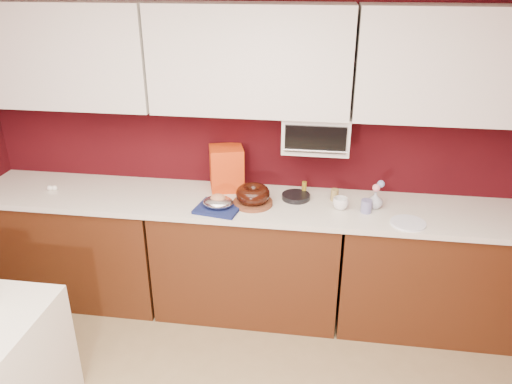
{
  "coord_description": "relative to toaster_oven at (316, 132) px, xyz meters",
  "views": [
    {
      "loc": [
        0.51,
        -1.18,
        2.41
      ],
      "look_at": [
        0.07,
        1.84,
        1.02
      ],
      "focal_mm": 35.0,
      "sensor_mm": 36.0,
      "label": 1
    }
  ],
  "objects": [
    {
      "name": "upper_cabinet_left",
      "position": [
        -1.78,
        -0.02,
        0.48
      ],
      "size": [
        1.31,
        0.33,
        0.7
      ],
      "primitive_type": "cube",
      "color": "white",
      "rests_on": "wall_back"
    },
    {
      "name": "navy_towel",
      "position": [
        -0.63,
        -0.32,
        -0.46
      ],
      "size": [
        0.33,
        0.29,
        0.02
      ],
      "primitive_type": "cube",
      "rotation": [
        0.0,
        0.0,
        -0.17
      ],
      "color": "navy",
      "rests_on": "countertop"
    },
    {
      "name": "toaster_oven_door",
      "position": [
        0.0,
        -0.16,
        0.0
      ],
      "size": [
        0.4,
        0.02,
        0.18
      ],
      "primitive_type": "cube",
      "color": "black",
      "rests_on": "toaster_oven"
    },
    {
      "name": "egg_right",
      "position": [
        -1.92,
        -0.19,
        -0.46
      ],
      "size": [
        0.06,
        0.05,
        0.04
      ],
      "primitive_type": "ellipsoid",
      "rotation": [
        0.0,
        0.0,
        -0.23
      ],
      "color": "white",
      "rests_on": "countertop"
    },
    {
      "name": "roasted_ham",
      "position": [
        -0.63,
        -0.32,
        -0.4
      ],
      "size": [
        0.12,
        0.1,
        0.07
      ],
      "primitive_type": "ellipsoid",
      "rotation": [
        0.0,
        0.0,
        0.12
      ],
      "color": "tan",
      "rests_on": "foil_ham_nest"
    },
    {
      "name": "upper_cabinet_center",
      "position": [
        -0.45,
        -0.02,
        0.48
      ],
      "size": [
        1.31,
        0.33,
        0.7
      ],
      "primitive_type": "cube",
      "color": "white",
      "rests_on": "wall_back"
    },
    {
      "name": "wall_back",
      "position": [
        -0.45,
        0.15,
        -0.12
      ],
      "size": [
        4.0,
        0.02,
        2.5
      ],
      "primitive_type": "cube",
      "color": "#39070C",
      "rests_on": "floor"
    },
    {
      "name": "flower_vase",
      "position": [
        0.42,
        -0.14,
        -0.41
      ],
      "size": [
        0.11,
        0.11,
        0.13
      ],
      "primitive_type": "imported",
      "rotation": [
        0.0,
        0.0,
        -0.35
      ],
      "color": "#ADB8C4",
      "rests_on": "countertop"
    },
    {
      "name": "flower_blue",
      "position": [
        0.45,
        -0.12,
        -0.3
      ],
      "size": [
        0.05,
        0.05,
        0.05
      ],
      "primitive_type": "sphere",
      "color": "#7B8EC6",
      "rests_on": "flower_vase"
    },
    {
      "name": "pandoro_box",
      "position": [
        -0.64,
        0.03,
        -0.31
      ],
      "size": [
        0.29,
        0.27,
        0.32
      ],
      "primitive_type": "cube",
      "rotation": [
        0.0,
        0.0,
        0.29
      ],
      "color": "red",
      "rests_on": "countertop"
    },
    {
      "name": "dark_pan",
      "position": [
        -0.12,
        -0.08,
        -0.46
      ],
      "size": [
        0.24,
        0.24,
        0.03
      ],
      "primitive_type": "cylinder",
      "rotation": [
        0.0,
        0.0,
        0.22
      ],
      "color": "black",
      "rests_on": "countertop"
    },
    {
      "name": "foil_ham_nest",
      "position": [
        -0.63,
        -0.32,
        -0.42
      ],
      "size": [
        0.24,
        0.21,
        0.08
      ],
      "primitive_type": "ellipsoid",
      "rotation": [
        0.0,
        0.0,
        0.22
      ],
      "color": "silver",
      "rests_on": "navy_towel"
    },
    {
      "name": "blue_jar",
      "position": [
        0.36,
        -0.22,
        -0.43
      ],
      "size": [
        0.08,
        0.08,
        0.09
      ],
      "primitive_type": "cylinder",
      "rotation": [
        0.0,
        0.0,
        -0.12
      ],
      "color": "navy",
      "rests_on": "countertop"
    },
    {
      "name": "cake_base",
      "position": [
        -0.41,
        -0.21,
        -0.46
      ],
      "size": [
        0.27,
        0.27,
        0.03
      ],
      "primitive_type": "cylinder",
      "rotation": [
        0.0,
        0.0,
        0.0
      ],
      "color": "brown",
      "rests_on": "countertop"
    },
    {
      "name": "flower_pink",
      "position": [
        0.42,
        -0.14,
        -0.33
      ],
      "size": [
        0.05,
        0.05,
        0.05
      ],
      "primitive_type": "sphere",
      "color": "pink",
      "rests_on": "flower_vase"
    },
    {
      "name": "paper_cup",
      "position": [
        0.15,
        -0.06,
        -0.43
      ],
      "size": [
        0.07,
        0.07,
        0.08
      ],
      "primitive_type": "cylinder",
      "rotation": [
        0.0,
        0.0,
        -0.26
      ],
      "color": "olive",
      "rests_on": "countertop"
    },
    {
      "name": "toaster_oven_handle",
      "position": [
        0.0,
        -0.18,
        -0.07
      ],
      "size": [
        0.42,
        0.02,
        0.02
      ],
      "primitive_type": "cylinder",
      "rotation": [
        0.0,
        1.57,
        0.0
      ],
      "color": "silver",
      "rests_on": "toaster_oven"
    },
    {
      "name": "amber_bottle",
      "position": [
        -0.07,
        0.01,
        -0.43
      ],
      "size": [
        0.04,
        0.04,
        0.1
      ],
      "primitive_type": "cylinder",
      "rotation": [
        0.0,
        0.0,
        -0.15
      ],
      "color": "olive",
      "rests_on": "countertop"
    },
    {
      "name": "bundt_cake",
      "position": [
        -0.41,
        -0.21,
        -0.4
      ],
      "size": [
        0.31,
        0.31,
        0.1
      ],
      "primitive_type": "torus",
      "rotation": [
        0.0,
        0.0,
        0.38
      ],
      "color": "black",
      "rests_on": "cake_base"
    },
    {
      "name": "upper_cabinet_right",
      "position": [
        0.88,
        -0.02,
        0.48
      ],
      "size": [
        1.31,
        0.33,
        0.7
      ],
      "primitive_type": "cube",
      "color": "white",
      "rests_on": "wall_back"
    },
    {
      "name": "egg_left",
      "position": [
        -1.89,
        -0.19,
        -0.46
      ],
      "size": [
        0.06,
        0.05,
        0.04
      ],
      "primitive_type": "ellipsoid",
      "rotation": [
        0.0,
        0.0,
        -0.24
      ],
      "color": "white",
      "rests_on": "countertop"
    },
    {
      "name": "base_cabinet_center",
      "position": [
        -0.45,
        -0.17,
        -0.95
      ],
      "size": [
        1.31,
        0.58,
        0.86
      ],
      "primitive_type": "cube",
      "color": "#48220E",
      "rests_on": "floor"
    },
    {
      "name": "base_cabinet_left",
      "position": [
        -1.78,
        -0.17,
        -0.95
      ],
      "size": [
        1.31,
        0.58,
        0.86
      ],
      "primitive_type": "cube",
      "color": "#48220E",
      "rests_on": "floor"
    },
    {
      "name": "toaster_oven",
      "position": [
        0.0,
        0.0,
        0.0
      ],
      "size": [
        0.45,
        0.3,
        0.25
      ],
      "primitive_type": "cube",
      "color": "white",
      "rests_on": "upper_cabinet_center"
    },
    {
      "name": "countertop",
      "position": [
        -0.45,
        -0.17,
        -0.49
      ],
      "size": [
        4.0,
        0.62,
        0.04
      ],
      "primitive_type": "cube",
      "color": "silver",
      "rests_on": "base_cabinet_center"
    },
    {
      "name": "coffee_mug",
      "position": [
        0.19,
        -0.2,
        -0.43
      ],
      "size": [
        0.13,
        0.13,
        0.1
      ],
      "primitive_type": "imported",
      "rotation": [
        0.0,
        0.0,
        0.69
      ],
      "color": "white",
      "rests_on": "countertop"
    },
    {
      "name": "base_cabinet_right",
      "position": [
        0.88,
        -0.17,
        -0.95
      ],
      "size": [
        1.31,
        0.58,
        0.86
      ],
      "primitive_type": "cube",
      "color": "#48220E",
      "rests_on": "floor"
    },
    {
      "name": "china_plate",
      "position": [
        0.62,
        -0.35,
        -0.47
      ],
      "size": [
        0.24,
        0.24,
        0.01
      ],
      "primitive_type": "cylinder",
      "rotation": [
        0.0,
        0.0,
        -0.05
      ],
      "color": "white",
      "rests_on": "countertop"
    }
  ]
}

